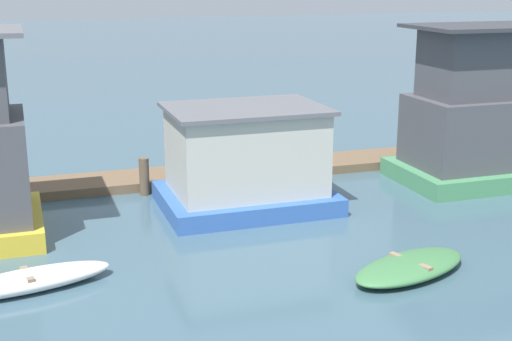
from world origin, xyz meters
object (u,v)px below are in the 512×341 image
at_px(houseboat_blue, 246,160).
at_px(dinghy_white, 28,281).
at_px(mooring_post_near_right, 144,177).
at_px(mooring_post_near_left, 206,158).
at_px(houseboat_green, 489,114).
at_px(dinghy_green, 410,267).

height_order(houseboat_blue, dinghy_white, houseboat_blue).
relative_size(houseboat_blue, mooring_post_near_right, 4.18).
relative_size(mooring_post_near_right, mooring_post_near_left, 0.57).
distance_m(houseboat_blue, houseboat_green, 8.69).
distance_m(houseboat_blue, mooring_post_near_left, 2.30).
relative_size(houseboat_blue, dinghy_green, 1.40).
relative_size(houseboat_blue, houseboat_green, 0.69).
distance_m(houseboat_blue, mooring_post_near_right, 3.55).
height_order(houseboat_blue, mooring_post_near_left, houseboat_blue).
distance_m(houseboat_blue, dinghy_white, 7.70).
bearing_deg(mooring_post_near_left, houseboat_blue, -72.91).
height_order(houseboat_blue, mooring_post_near_right, houseboat_blue).
bearing_deg(dinghy_green, mooring_post_near_left, 108.51).
bearing_deg(houseboat_green, dinghy_white, -163.82).
bearing_deg(mooring_post_near_left, dinghy_white, -132.32).
distance_m(dinghy_green, mooring_post_near_right, 9.51).
distance_m(mooring_post_near_right, mooring_post_near_left, 2.07).
bearing_deg(mooring_post_near_right, houseboat_blue, -38.85).
height_order(mooring_post_near_right, mooring_post_near_left, mooring_post_near_left).
height_order(houseboat_blue, dinghy_green, houseboat_blue).
relative_size(houseboat_green, dinghy_green, 2.03).
bearing_deg(houseboat_blue, mooring_post_near_right, 141.15).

